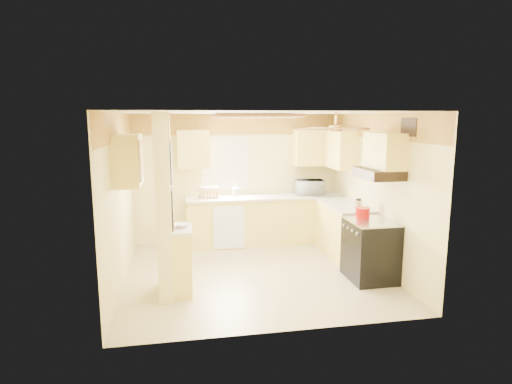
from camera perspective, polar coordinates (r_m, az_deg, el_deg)
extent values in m
plane|color=#CEB98F|center=(6.88, -0.14, -10.78)|extent=(4.00, 4.00, 0.00)
plane|color=white|center=(6.44, -0.15, 10.53)|extent=(4.00, 4.00, 0.00)
plane|color=#F0DF92|center=(8.39, -2.47, 1.81)|extent=(4.00, 0.00, 4.00)
plane|color=#F0DF92|center=(4.73, 4.00, -4.56)|extent=(4.00, 0.00, 4.00)
plane|color=#F0DF92|center=(6.50, -17.78, -1.04)|extent=(0.00, 3.80, 3.80)
plane|color=#F0DF92|center=(7.17, 15.79, 0.06)|extent=(0.00, 3.80, 3.80)
cube|color=#FCC24A|center=(8.29, -2.50, 8.99)|extent=(4.00, 0.02, 0.40)
cube|color=#F0DF92|center=(5.90, -12.17, -1.85)|extent=(0.20, 0.70, 2.50)
cube|color=#F5E477|center=(6.11, -9.81, -9.15)|extent=(0.25, 0.55, 0.90)
cube|color=silver|center=(5.97, -9.94, -4.88)|extent=(0.28, 0.58, 0.04)
cube|color=#F5E477|center=(8.34, 1.27, -3.84)|extent=(3.00, 0.60, 0.90)
cube|color=#F5E477|center=(7.75, 11.56, -5.10)|extent=(0.60, 1.40, 0.90)
cube|color=silver|center=(8.23, 1.30, -0.67)|extent=(3.04, 0.64, 0.04)
cube|color=silver|center=(7.64, 11.61, -1.70)|extent=(0.64, 1.44, 0.04)
cube|color=white|center=(7.93, -3.60, -4.73)|extent=(0.58, 0.02, 0.80)
cube|color=white|center=(8.31, -4.18, 3.80)|extent=(0.92, 0.02, 1.02)
cube|color=white|center=(8.32, -4.18, 3.80)|extent=(0.80, 0.02, 0.90)
cube|color=#F5E477|center=(8.08, -8.33, 5.68)|extent=(0.60, 0.35, 0.70)
cube|color=#F5E477|center=(8.52, 8.11, 5.90)|extent=(0.90, 0.35, 0.70)
cube|color=#F5E477|center=(8.17, 11.01, 5.65)|extent=(0.35, 1.00, 0.70)
cube|color=#F5E477|center=(6.15, -16.74, 4.08)|extent=(0.35, 0.75, 0.70)
cube|color=#F5E477|center=(6.52, 16.82, 5.27)|extent=(0.35, 0.76, 0.52)
cube|color=black|center=(6.73, 14.99, -7.55)|extent=(0.65, 0.76, 0.90)
cube|color=silver|center=(6.61, 15.17, -3.78)|extent=(0.66, 0.77, 0.02)
cylinder|color=silver|center=(6.28, 13.38, -5.41)|extent=(0.03, 0.05, 0.05)
cylinder|color=silver|center=(6.43, 12.77, -5.02)|extent=(0.03, 0.05, 0.05)
cylinder|color=silver|center=(6.57, 12.22, -4.68)|extent=(0.03, 0.05, 0.05)
cylinder|color=silver|center=(6.73, 11.67, -4.33)|extent=(0.03, 0.05, 0.05)
cube|color=black|center=(6.51, 16.01, 2.38)|extent=(0.50, 0.76, 0.14)
cube|color=black|center=(5.81, -11.30, 3.99)|extent=(0.02, 0.42, 0.57)
cube|color=white|center=(5.81, -11.24, 3.99)|extent=(0.01, 0.37, 0.52)
cube|color=black|center=(5.91, -11.09, -2.29)|extent=(0.02, 0.42, 0.57)
cube|color=yellow|center=(5.91, -11.03, -2.29)|extent=(0.01, 0.37, 0.52)
cube|color=brown|center=(6.95, -0.07, 10.15)|extent=(1.35, 0.95, 0.06)
cube|color=white|center=(6.95, -0.07, 9.95)|extent=(1.15, 0.75, 0.02)
cylinder|color=gold|center=(6.03, 10.61, 9.65)|extent=(0.04, 0.04, 0.16)
cylinder|color=gold|center=(6.03, 10.57, 8.32)|extent=(0.18, 0.18, 0.08)
cube|color=brown|center=(6.24, 12.81, 8.29)|extent=(0.55, 0.28, 0.01)
cube|color=brown|center=(6.28, 8.64, 8.43)|extent=(0.28, 0.55, 0.01)
cube|color=brown|center=(5.83, 8.16, 8.34)|extent=(0.55, 0.28, 0.01)
cube|color=brown|center=(5.79, 12.66, 8.19)|extent=(0.28, 0.55, 0.01)
cube|color=black|center=(6.27, 19.72, 8.15)|extent=(0.02, 0.40, 0.25)
imported|color=white|center=(8.42, 7.18, 0.63)|extent=(0.55, 0.40, 0.29)
imported|color=white|center=(5.99, -9.77, -4.39)|extent=(0.22, 0.22, 0.05)
cylinder|color=#A50B09|center=(6.76, 14.03, -2.74)|extent=(0.22, 0.22, 0.14)
cylinder|color=#A50B09|center=(6.75, 14.06, -2.09)|extent=(0.23, 0.23, 0.02)
cylinder|color=silver|center=(7.14, 13.50, -1.72)|extent=(0.13, 0.13, 0.17)
cylinder|color=black|center=(7.12, 13.53, -0.95)|extent=(0.09, 0.09, 0.03)
cube|color=tan|center=(8.11, -6.35, -0.61)|extent=(0.37, 0.28, 0.04)
cube|color=tan|center=(8.09, -7.41, -0.06)|extent=(0.02, 0.24, 0.20)
cube|color=tan|center=(8.09, -6.98, -0.05)|extent=(0.02, 0.24, 0.20)
cube|color=tan|center=(8.09, -6.55, -0.04)|extent=(0.02, 0.24, 0.20)
cube|color=tan|center=(8.10, -6.13, -0.02)|extent=(0.02, 0.24, 0.20)
cube|color=tan|center=(8.10, -5.70, -0.01)|extent=(0.02, 0.24, 0.20)
cube|color=tan|center=(8.11, -5.27, 0.00)|extent=(0.02, 0.24, 0.20)
cylinder|color=white|center=(8.09, -6.98, -0.05)|extent=(0.01, 0.20, 0.20)
cylinder|color=white|center=(8.10, -6.13, -0.02)|extent=(0.01, 0.20, 0.20)
cylinder|color=white|center=(8.25, -2.79, 0.03)|extent=(0.12, 0.12, 0.15)
cylinder|color=tan|center=(8.25, -2.64, 0.33)|extent=(0.01, 0.01, 0.24)
cylinder|color=tan|center=(8.27, -2.81, 0.35)|extent=(0.01, 0.01, 0.24)
cylinder|color=tan|center=(8.24, -2.94, 0.32)|extent=(0.01, 0.01, 0.24)
cylinder|color=tan|center=(8.23, -2.75, 0.30)|extent=(0.01, 0.01, 0.24)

